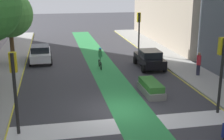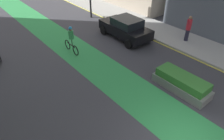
{
  "view_description": "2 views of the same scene",
  "coord_description": "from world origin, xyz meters",
  "px_view_note": "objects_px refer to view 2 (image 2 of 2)",
  "views": [
    {
      "loc": [
        -3.59,
        -16.32,
        7.1
      ],
      "look_at": [
        0.44,
        3.96,
        1.3
      ],
      "focal_mm": 49.96,
      "sensor_mm": 36.0,
      "label": 1
    },
    {
      "loc": [
        -5.2,
        -1.85,
        6.83
      ],
      "look_at": [
        0.29,
        4.83,
        0.92
      ],
      "focal_mm": 33.23,
      "sensor_mm": 36.0,
      "label": 2
    }
  ],
  "objects_px": {
    "cyclist_in_lane": "(71,39)",
    "median_planter": "(182,83)",
    "car_black_right_far": "(125,28)",
    "pedestrian_sidewalk_right_a": "(188,28)"
  },
  "relations": [
    {
      "from": "pedestrian_sidewalk_right_a",
      "to": "median_planter",
      "type": "relative_size",
      "value": 0.62
    },
    {
      "from": "car_black_right_far",
      "to": "pedestrian_sidewalk_right_a",
      "type": "relative_size",
      "value": 2.36
    },
    {
      "from": "car_black_right_far",
      "to": "pedestrian_sidewalk_right_a",
      "type": "height_order",
      "value": "pedestrian_sidewalk_right_a"
    },
    {
      "from": "cyclist_in_lane",
      "to": "median_planter",
      "type": "relative_size",
      "value": 0.63
    },
    {
      "from": "cyclist_in_lane",
      "to": "pedestrian_sidewalk_right_a",
      "type": "bearing_deg",
      "value": -28.73
    },
    {
      "from": "car_black_right_far",
      "to": "median_planter",
      "type": "distance_m",
      "value": 6.61
    },
    {
      "from": "cyclist_in_lane",
      "to": "median_planter",
      "type": "bearing_deg",
      "value": -71.47
    },
    {
      "from": "cyclist_in_lane",
      "to": "median_planter",
      "type": "xyz_separation_m",
      "value": [
        2.3,
        -6.86,
        -0.57
      ]
    },
    {
      "from": "car_black_right_far",
      "to": "median_planter",
      "type": "relative_size",
      "value": 1.45
    },
    {
      "from": "car_black_right_far",
      "to": "median_planter",
      "type": "height_order",
      "value": "car_black_right_far"
    }
  ]
}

